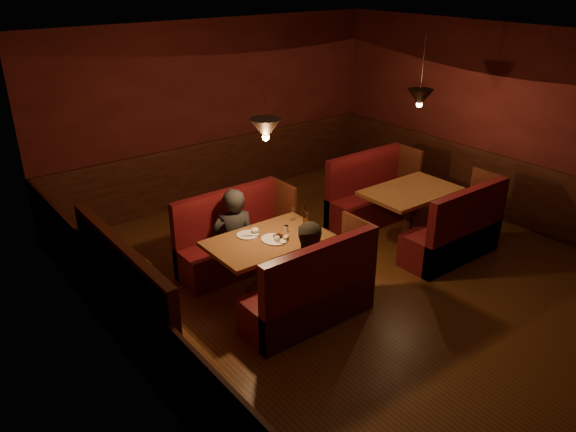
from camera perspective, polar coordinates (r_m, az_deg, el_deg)
room at (r=6.58m, az=6.31°, el=0.83°), size 6.02×7.02×2.92m
main_table at (r=6.59m, az=-1.98°, el=-3.59°), size 1.39×0.85×0.98m
main_bench_far at (r=7.30m, az=-5.48°, el=-2.91°), size 1.53×0.55×1.05m
main_bench_near at (r=6.18m, az=2.51°, el=-8.27°), size 1.53×0.55×1.05m
second_table at (r=8.12m, az=12.26°, el=1.35°), size 1.34×0.86×0.76m
second_bench_far at (r=8.72m, az=8.31°, el=1.70°), size 1.48×0.56×1.06m
second_bench_near at (r=7.80m, az=16.69°, el=-1.97°), size 1.48×0.56×1.06m
diner_a at (r=6.96m, az=-5.61°, el=-0.39°), size 0.64×0.52×1.52m
diner_b at (r=6.21m, az=2.54°, el=-3.92°), size 0.83×0.73×1.45m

